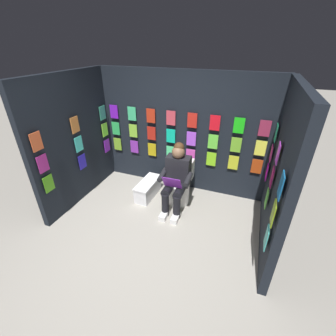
# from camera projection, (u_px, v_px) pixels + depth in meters

# --- Properties ---
(ground_plane) EXTENTS (30.00, 30.00, 0.00)m
(ground_plane) POSITION_uv_depth(u_px,v_px,m) (137.00, 255.00, 3.20)
(ground_plane) COLOR #9E998E
(display_wall_back) EXTENTS (3.24, 0.14, 2.21)m
(display_wall_back) POSITION_uv_depth(u_px,v_px,m) (182.00, 133.00, 4.26)
(display_wall_back) COLOR black
(display_wall_back) RESTS_ON ground
(display_wall_left) EXTENTS (0.14, 1.90, 2.21)m
(display_wall_left) POSITION_uv_depth(u_px,v_px,m) (280.00, 175.00, 2.94)
(display_wall_left) COLOR black
(display_wall_left) RESTS_ON ground
(display_wall_right) EXTENTS (0.14, 1.90, 2.21)m
(display_wall_right) POSITION_uv_depth(u_px,v_px,m) (74.00, 141.00, 3.94)
(display_wall_right) COLOR black
(display_wall_right) RESTS_ON ground
(toilet) EXTENTS (0.41, 0.56, 0.77)m
(toilet) POSITION_uv_depth(u_px,v_px,m) (180.00, 185.00, 4.15)
(toilet) COLOR white
(toilet) RESTS_ON ground
(person_reading) EXTENTS (0.53, 0.69, 1.19)m
(person_reading) POSITION_uv_depth(u_px,v_px,m) (176.00, 178.00, 3.83)
(person_reading) COLOR black
(person_reading) RESTS_ON ground
(comic_longbox_near) EXTENTS (0.29, 0.68, 0.31)m
(comic_longbox_near) POSITION_uv_depth(u_px,v_px,m) (148.00, 189.00, 4.35)
(comic_longbox_near) COLOR silver
(comic_longbox_near) RESTS_ON ground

